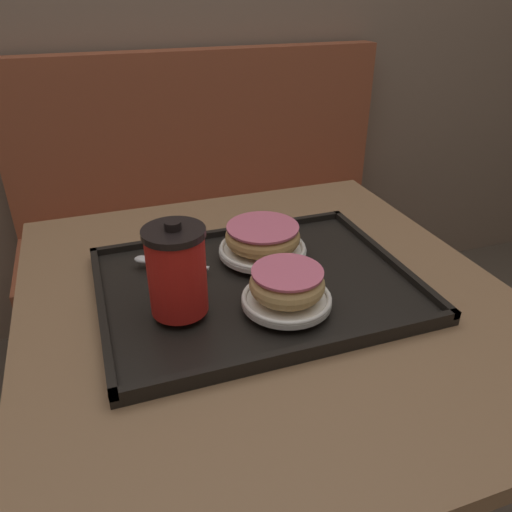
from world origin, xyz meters
TOP-DOWN VIEW (x-y plane):
  - booth_bench at (0.13, 0.87)m, footprint 1.27×0.44m
  - cafe_table at (0.00, 0.00)m, footprint 0.79×0.85m
  - serving_tray at (-0.01, 0.02)m, footprint 0.51×0.39m
  - coffee_cup_front at (-0.15, -0.03)m, footprint 0.09×0.09m
  - plate_with_chocolate_donut at (0.01, -0.07)m, footprint 0.14×0.14m
  - donut_chocolate_glazed at (0.01, -0.07)m, footprint 0.11×0.11m
  - plate_with_plain_donut at (0.03, 0.09)m, footprint 0.16×0.16m
  - donut_plain at (0.03, 0.09)m, footprint 0.13×0.13m
  - spoon at (-0.17, 0.12)m, footprint 0.12×0.08m

SIDE VIEW (x-z plane):
  - booth_bench at x=0.13m, z-range -0.18..0.82m
  - cafe_table at x=0.00m, z-range 0.19..0.93m
  - serving_tray at x=-0.01m, z-range 0.73..0.76m
  - spoon at x=-0.17m, z-range 0.76..0.77m
  - plate_with_plain_donut at x=0.03m, z-range 0.76..0.78m
  - plate_with_chocolate_donut at x=0.01m, z-range 0.76..0.78m
  - donut_plain at x=0.03m, z-range 0.78..0.82m
  - donut_chocolate_glazed at x=0.01m, z-range 0.78..0.82m
  - coffee_cup_front at x=-0.15m, z-range 0.76..0.90m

